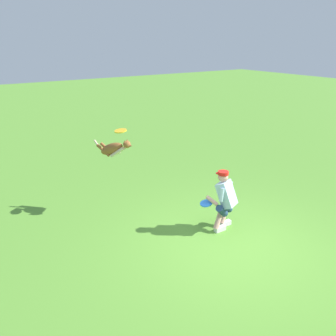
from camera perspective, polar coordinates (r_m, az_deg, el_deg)
name	(u,v)px	position (r m, az deg, el deg)	size (l,w,h in m)	color
ground_plane	(233,247)	(7.18, 10.42, -12.48)	(60.00, 60.00, 0.00)	#599632
person	(225,199)	(7.48, 9.13, -4.91)	(0.69, 0.52, 1.29)	silver
dog	(114,149)	(8.10, -8.76, 3.11)	(0.61, 0.90, 0.50)	brown
frisbee_flying	(121,131)	(7.93, -7.67, 6.00)	(0.28, 0.28, 0.02)	yellow
frisbee_held	(206,203)	(7.43, 6.19, -5.67)	(0.26, 0.26, 0.02)	#3182F2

